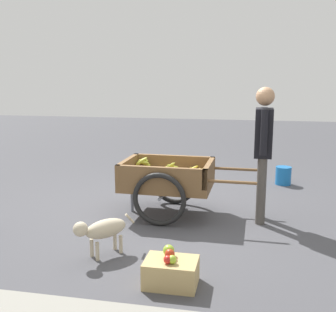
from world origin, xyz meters
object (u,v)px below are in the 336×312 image
dog (102,229)px  fruit_cart (168,181)px  vendor_person (263,143)px  mixed_fruit_crate (171,271)px  plastic_bucket (283,176)px

dog → fruit_cart: bearing=-105.3°
vendor_person → mixed_fruit_crate: (0.76, 1.75, -0.84)m
dog → mixed_fruit_crate: (-0.76, 0.42, -0.15)m
plastic_bucket → mixed_fruit_crate: size_ratio=0.66×
vendor_person → mixed_fruit_crate: 2.08m
fruit_cart → dog: bearing=74.7°
fruit_cart → mixed_fruit_crate: (-0.39, 1.77, -0.31)m
plastic_bucket → mixed_fruit_crate: 3.76m
fruit_cart → plastic_bucket: fruit_cart is taller
vendor_person → plastic_bucket: bearing=-102.3°
dog → plastic_bucket: size_ratio=1.89×
dog → mixed_fruit_crate: dog is taller
vendor_person → plastic_bucket: vendor_person is taller
vendor_person → dog: 2.13m
fruit_cart → mixed_fruit_crate: 1.84m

